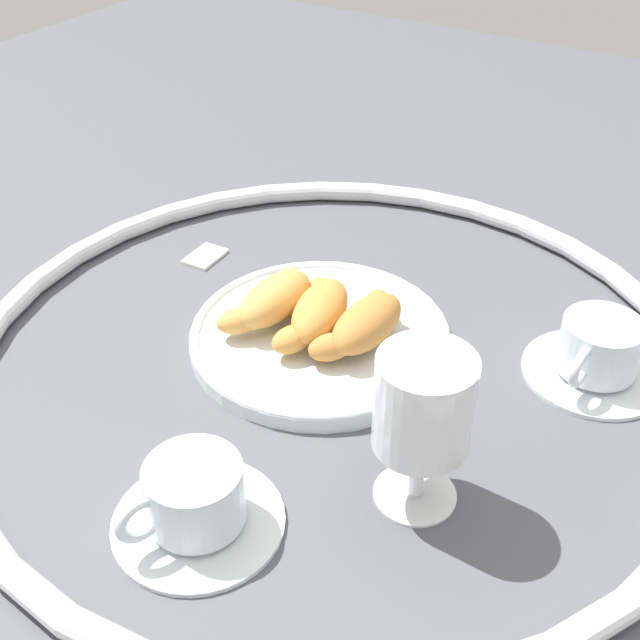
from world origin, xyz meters
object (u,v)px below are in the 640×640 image
object	(u,v)px
juice_glass_left	(423,408)
sugar_packet	(205,255)
croissant_extra	(273,299)
croissant_large	(364,324)
coffee_cup_near	(194,502)
pastry_plate	(320,336)
croissant_small	(317,312)
coffee_cup_far	(597,354)

from	to	relation	value
juice_glass_left	sugar_packet	world-z (taller)	juice_glass_left
croissant_extra	juice_glass_left	distance (m)	0.26
croissant_large	juice_glass_left	size ratio (longest dim) A/B	0.98
croissant_large	croissant_extra	world-z (taller)	same
coffee_cup_near	croissant_large	bearing A→B (deg)	-1.25
pastry_plate	croissant_small	size ratio (longest dim) A/B	1.96
coffee_cup_near	sugar_packet	size ratio (longest dim) A/B	2.72
croissant_large	coffee_cup_far	size ratio (longest dim) A/B	1.01
coffee_cup_far	juice_glass_left	distance (m)	0.25
croissant_extra	sugar_packet	world-z (taller)	croissant_extra
coffee_cup_far	sugar_packet	distance (m)	0.45
croissant_small	sugar_packet	world-z (taller)	croissant_small
sugar_packet	croissant_small	bearing A→B (deg)	-112.36
pastry_plate	coffee_cup_near	distance (m)	0.25
coffee_cup_near	coffee_cup_far	distance (m)	0.40
pastry_plate	croissant_large	bearing A→B (deg)	-82.69
juice_glass_left	croissant_large	bearing A→B (deg)	42.50
coffee_cup_near	coffee_cup_far	world-z (taller)	same
coffee_cup_far	juice_glass_left	world-z (taller)	juice_glass_left
croissant_small	croissant_extra	size ratio (longest dim) A/B	0.98
pastry_plate	croissant_large	distance (m)	0.05
croissant_large	coffee_cup_far	bearing A→B (deg)	-65.82
pastry_plate	coffee_cup_far	world-z (taller)	coffee_cup_far
pastry_plate	coffee_cup_near	world-z (taller)	coffee_cup_near
coffee_cup_far	croissant_extra	bearing A→B (deg)	108.76
coffee_cup_near	juice_glass_left	xyz separation A→B (m)	(0.12, -0.13, 0.07)
juice_glass_left	sugar_packet	xyz separation A→B (m)	(0.20, 0.38, -0.09)
croissant_small	croissant_extra	bearing A→B (deg)	95.63
juice_glass_left	coffee_cup_near	bearing A→B (deg)	131.80
croissant_small	juice_glass_left	size ratio (longest dim) A/B	0.96
croissant_small	coffee_cup_far	distance (m)	0.27
coffee_cup_near	coffee_cup_far	bearing A→B (deg)	-31.13
coffee_cup_far	juice_glass_left	size ratio (longest dim) A/B	0.97
croissant_large	pastry_plate	bearing A→B (deg)	97.31
croissant_large	coffee_cup_far	world-z (taller)	croissant_large
pastry_plate	croissant_extra	size ratio (longest dim) A/B	1.91
croissant_small	juice_glass_left	bearing A→B (deg)	-126.63
croissant_small	croissant_extra	world-z (taller)	same
pastry_plate	croissant_extra	distance (m)	0.06
croissant_extra	coffee_cup_far	xyz separation A→B (m)	(0.10, -0.30, -0.01)
sugar_packet	pastry_plate	bearing A→B (deg)	-111.91
pastry_plate	croissant_extra	world-z (taller)	croissant_extra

